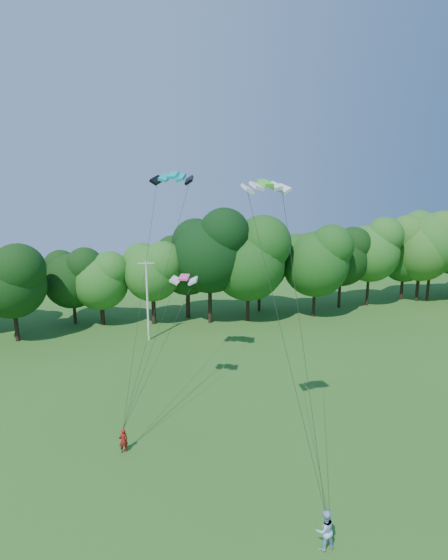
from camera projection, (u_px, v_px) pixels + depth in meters
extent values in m
cylinder|color=silver|center=(147.00, 301.00, 44.72)|extent=(0.21, 0.21, 8.34)
cube|color=silver|center=(146.00, 263.00, 43.89)|extent=(1.67, 0.26, 0.08)
imported|color=maroon|center=(123.00, 440.00, 26.22)|extent=(0.63, 0.49, 1.53)
imported|color=#B2D0F7|center=(325.00, 530.00, 19.19)|extent=(0.97, 0.78, 1.88)
cube|color=#05AAAD|center=(173.00, 175.00, 31.48)|extent=(3.30, 2.46, 0.59)
cube|color=#41E422|center=(265.00, 183.00, 21.46)|extent=(2.42, 1.24, 0.41)
cube|color=#FF469E|center=(184.00, 277.00, 30.63)|extent=(2.13, 1.62, 0.34)
cylinder|color=black|center=(210.00, 303.00, 50.88)|extent=(0.43, 0.43, 4.65)
ellipsoid|color=black|center=(210.00, 251.00, 49.59)|extent=(9.31, 9.31, 10.16)
cylinder|color=black|center=(418.00, 285.00, 60.63)|extent=(0.52, 0.52, 4.53)
ellipsoid|color=#2B5C1C|center=(422.00, 242.00, 59.36)|extent=(9.06, 9.06, 9.89)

